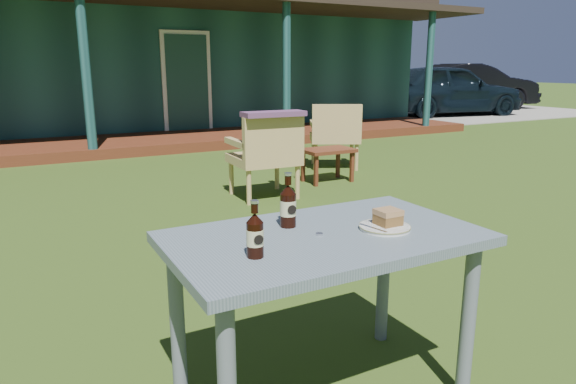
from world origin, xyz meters
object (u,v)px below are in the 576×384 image
cola_bottle_far (255,235)px  side_table (328,154)px  car_far (469,87)px  car_near (447,90)px  cake_slice (388,217)px  cafe_table (324,258)px  plate (385,227)px  armchair_left (267,152)px  cola_bottle_near (288,205)px  armchair_right (335,132)px

cola_bottle_far → side_table: (2.59, 3.59, -0.46)m
car_far → cola_bottle_far: car_far is taller
car_near → cake_slice: size_ratio=45.94×
cafe_table → side_table: cafe_table is taller
cafe_table → plate: 0.27m
cafe_table → plate: bearing=-15.0°
plate → armchair_left: 3.35m
cake_slice → cola_bottle_near: bearing=149.2°
cola_bottle_near → car_far: bearing=40.3°
cake_slice → armchair_right: 4.93m
plate → armchair_right: (2.55, 4.22, -0.24)m
cafe_table → side_table: size_ratio=2.00×
car_near → cake_slice: 13.28m
cake_slice → cola_bottle_far: (-0.60, -0.04, 0.03)m
plate → cake_slice: bearing=20.4°
plate → cola_bottle_near: bearing=146.7°
cake_slice → cola_bottle_far: 0.60m
car_far → cola_bottle_near: (-12.23, -10.38, 0.09)m
cola_bottle_far → cafe_table: bearing=16.4°
car_far → cola_bottle_far: 16.40m
car_far → plate: (-11.91, -10.59, 0.01)m
armchair_left → plate: bearing=-107.9°
armchair_left → cola_bottle_near: bearing=-114.4°
cola_bottle_far → side_table: 4.45m
plate → cola_bottle_far: size_ratio=1.03×
cola_bottle_near → side_table: size_ratio=0.37×
side_table → cola_bottle_far: bearing=-125.8°
car_near → cola_bottle_far: 13.75m
cola_bottle_near → armchair_right: bearing=54.4°
plate → armchair_right: 4.94m
cake_slice → armchair_right: bearing=59.0°
plate → armchair_right: size_ratio=0.23×
car_near → cafe_table: (-9.81, -9.17, -0.10)m
cake_slice → armchair_left: (1.01, 3.17, -0.28)m
car_near → cafe_table: size_ratio=3.52×
car_near → cola_bottle_far: size_ratio=21.42×
cafe_table → cake_slice: (0.26, -0.06, 0.15)m
car_near → side_table: 9.46m
cake_slice → armchair_right: armchair_right is taller
cake_slice → cola_bottle_far: bearing=-175.9°
cafe_table → armchair_right: (2.79, 4.16, -0.13)m
cola_bottle_far → armchair_right: 5.30m
car_far → side_table: (-9.90, -7.03, -0.38)m
plate → cake_slice: size_ratio=2.22×
cake_slice → armchair_right: size_ratio=0.11×
car_near → cola_bottle_far: (-10.15, -9.27, 0.08)m
plate → armchair_left: bearing=72.1°
plate → cake_slice: 0.04m
armchair_right → side_table: size_ratio=1.45×
car_near → armchair_right: size_ratio=4.85×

